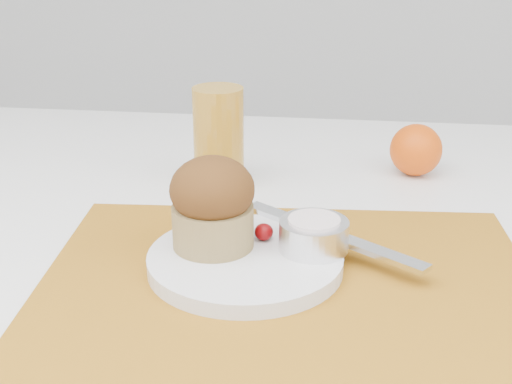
# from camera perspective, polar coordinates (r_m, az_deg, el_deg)

# --- Properties ---
(placemat) EXTENTS (0.48, 0.36, 0.00)m
(placemat) POSITION_cam_1_polar(r_m,az_deg,el_deg) (0.66, 2.57, -7.19)
(placemat) COLOR #A26516
(placemat) RESTS_ON table
(plate) EXTENTS (0.23, 0.23, 0.01)m
(plate) POSITION_cam_1_polar(r_m,az_deg,el_deg) (0.68, -0.87, -5.55)
(plate) COLOR silver
(plate) RESTS_ON placemat
(ramekin) EXTENTS (0.09, 0.09, 0.03)m
(ramekin) POSITION_cam_1_polar(r_m,az_deg,el_deg) (0.68, 4.64, -3.46)
(ramekin) COLOR silver
(ramekin) RESTS_ON plate
(cream) EXTENTS (0.05, 0.05, 0.01)m
(cream) POSITION_cam_1_polar(r_m,az_deg,el_deg) (0.67, 4.68, -2.36)
(cream) COLOR silver
(cream) RESTS_ON ramekin
(raspberry_near) EXTENTS (0.02, 0.02, 0.02)m
(raspberry_near) POSITION_cam_1_polar(r_m,az_deg,el_deg) (0.70, 0.63, -3.21)
(raspberry_near) COLOR #530204
(raspberry_near) RESTS_ON plate
(raspberry_far) EXTENTS (0.02, 0.02, 0.02)m
(raspberry_far) POSITION_cam_1_polar(r_m,az_deg,el_deg) (0.71, 3.32, -2.68)
(raspberry_far) COLOR #5D0502
(raspberry_far) RESTS_ON plate
(butter_knife) EXTENTS (0.19, 0.14, 0.01)m
(butter_knife) POSITION_cam_1_polar(r_m,az_deg,el_deg) (0.71, 6.01, -3.42)
(butter_knife) COLOR silver
(butter_knife) RESTS_ON plate
(orange) EXTENTS (0.07, 0.07, 0.07)m
(orange) POSITION_cam_1_polar(r_m,az_deg,el_deg) (0.94, 12.67, 3.31)
(orange) COLOR #EB5208
(orange) RESTS_ON table
(juice_glass) EXTENTS (0.07, 0.07, 0.12)m
(juice_glass) POSITION_cam_1_polar(r_m,az_deg,el_deg) (0.87, -3.01, 4.38)
(juice_glass) COLOR #BA8222
(juice_glass) RESTS_ON table
(muffin) EXTENTS (0.09, 0.09, 0.09)m
(muffin) POSITION_cam_1_polar(r_m,az_deg,el_deg) (0.67, -3.50, -0.92)
(muffin) COLOR #9E834C
(muffin) RESTS_ON plate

